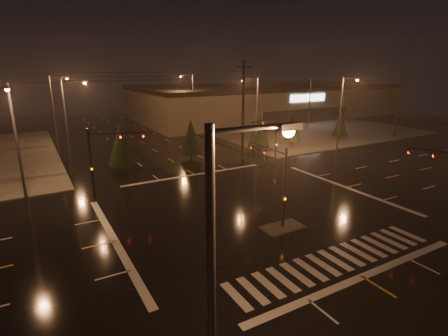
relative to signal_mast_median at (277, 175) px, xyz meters
The scene contains 26 objects.
ground 4.85m from the signal_mast_median, 90.00° to the left, with size 140.00×140.00×0.00m, color black.
sidewalk_ne 44.80m from the signal_mast_median, 47.79° to the left, with size 36.00×36.00×0.12m, color #4A4842.
median_island 3.79m from the signal_mast_median, 90.00° to the right, with size 3.00×1.60×0.15m, color #4A4842.
crosswalk 7.01m from the signal_mast_median, 90.00° to the right, with size 15.00×2.60×0.01m, color beige.
stop_bar_near 8.77m from the signal_mast_median, 90.00° to the right, with size 16.00×0.50×0.01m, color beige.
stop_bar_far 14.56m from the signal_mast_median, 90.00° to the left, with size 16.00×0.50×0.01m, color beige.
parking_lot 46.95m from the signal_mast_median, 41.60° to the left, with size 50.00×24.00×0.08m, color black.
retail_building 60.26m from the signal_mast_median, 54.49° to the left, with size 60.20×28.30×7.20m.
signal_mast_median is the anchor object (origin of this frame).
signal_mast_ne 16.27m from the signal_mast_median, 54.28° to the left, with size 4.84×1.86×6.00m.
signal_mast_nw 16.27m from the signal_mast_median, 125.72° to the left, with size 4.84×1.86×6.00m.
streetlight_0 16.48m from the signal_mast_median, 133.15° to the right, with size 2.77×0.32×10.00m.
streetlight_1 23.94m from the signal_mast_median, 117.96° to the left, with size 2.77×0.32×10.00m.
streetlight_2 38.78m from the signal_mast_median, 106.79° to the left, with size 2.77×0.32×10.00m.
streetlight_3 22.20m from the signal_mast_median, 59.61° to the left, with size 2.77×0.32×10.00m.
streetlight_4 40.69m from the signal_mast_median, 74.03° to the left, with size 2.77×0.32×10.00m.
streetlight_5 21.53m from the signal_mast_median, 138.30° to the left, with size 0.32×2.77×10.00m.
streetlight_6 26.29m from the signal_mast_median, 32.94° to the left, with size 0.32×2.77×10.00m.
utility_pole_1 19.00m from the signal_mast_median, 64.89° to the left, with size 2.20×0.32×12.00m.
utility_pole_2 41.73m from the signal_mast_median, 24.19° to the left, with size 2.20×0.32×12.00m.
conifer_0 23.13m from the signal_mast_median, 58.07° to the left, with size 3.03×3.03×5.44m.
conifer_1 27.93m from the signal_mast_median, 47.06° to the left, with size 2.36×2.36×4.39m.
conifer_2 34.40m from the signal_mast_median, 35.12° to the left, with size 2.36×2.36×4.38m.
conifer_3 20.47m from the signal_mast_median, 108.02° to the left, with size 3.06×3.06×5.49m.
conifer_4 20.65m from the signal_mast_median, 82.92° to the left, with size 2.78×2.78×5.05m.
car_parked 37.38m from the signal_mast_median, 54.54° to the left, with size 1.67×4.15×1.41m, color black.
Camera 1 is at (-15.05, -21.93, 11.22)m, focal length 28.00 mm.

